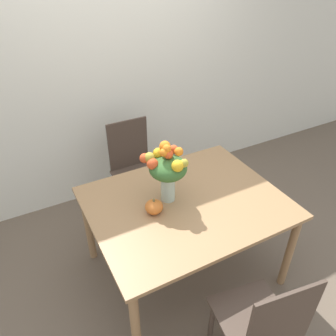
% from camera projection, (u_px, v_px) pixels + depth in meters
% --- Properties ---
extents(ground_plane, '(12.00, 12.00, 0.00)m').
position_uv_depth(ground_plane, '(183.00, 268.00, 2.82)').
color(ground_plane, brown).
extents(wall_back, '(8.00, 0.06, 2.70)m').
position_uv_depth(wall_back, '(112.00, 68.00, 3.09)').
color(wall_back, silver).
rests_on(wall_back, ground_plane).
extents(dining_table, '(1.40, 1.11, 0.75)m').
position_uv_depth(dining_table, '(186.00, 210.00, 2.45)').
color(dining_table, '#9E754C').
rests_on(dining_table, ground_plane).
extents(flower_vase, '(0.31, 0.28, 0.46)m').
position_uv_depth(flower_vase, '(167.00, 169.00, 2.27)').
color(flower_vase, '#B2CCBC').
rests_on(flower_vase, dining_table).
extents(pumpkin, '(0.13, 0.13, 0.11)m').
position_uv_depth(pumpkin, '(154.00, 207.00, 2.27)').
color(pumpkin, orange).
rests_on(pumpkin, dining_table).
extents(dining_chair_near_window, '(0.42, 0.42, 0.97)m').
position_uv_depth(dining_chair_near_window, '(134.00, 169.00, 3.18)').
color(dining_chair_near_window, '#47382D').
rests_on(dining_chair_near_window, ground_plane).
extents(dining_chair_far_side, '(0.48, 0.48, 0.97)m').
position_uv_depth(dining_chair_far_side, '(261.00, 325.00, 1.87)').
color(dining_chair_far_side, '#47382D').
rests_on(dining_chair_far_side, ground_plane).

